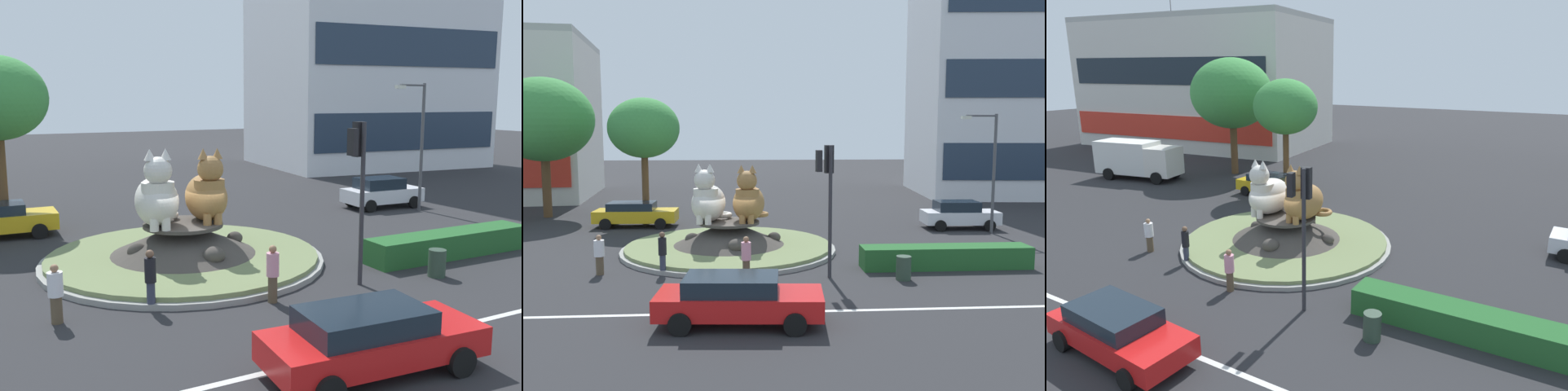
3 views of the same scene
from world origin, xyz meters
TOP-DOWN VIEW (x-y plane):
  - ground_plane at (0.00, 0.00)m, footprint 160.00×160.00m
  - lane_centreline at (0.00, -8.85)m, footprint 112.00×0.20m
  - roundabout_island at (0.00, 0.00)m, footprint 9.85×9.85m
  - cat_statue_white at (-0.94, -0.10)m, footprint 2.15×2.79m
  - cat_statue_tabby at (0.91, -0.03)m, footprint 1.91×2.66m
  - traffic_light_mast at (3.86, -4.88)m, footprint 0.71×0.60m
  - office_tower at (24.76, 22.32)m, footprint 18.44×14.46m
  - clipped_hedge_strip at (8.90, -3.75)m, footprint 6.90×1.20m
  - broadleaf_tree_behind_island at (-12.00, 10.95)m, footprint 6.25×6.25m
  - second_tree_near_tower at (-5.21, 8.03)m, footprint 4.18×4.18m
  - streetlight_arm at (13.89, 3.50)m, footprint 2.07×0.43m
  - pedestrian_black_shirt at (-2.44, -4.09)m, footprint 0.31×0.31m
  - pedestrian_white_shirt at (-4.88, -3.91)m, footprint 0.39×0.39m
  - pedestrian_pink_shirt at (0.79, -5.10)m, footprint 0.36×0.36m
  - sedan_on_far_lane at (0.55, -9.83)m, footprint 4.89×2.31m
  - hatchback_near_shophouse at (12.89, 5.06)m, footprint 4.24×2.17m
  - parked_car_right at (-5.64, 6.92)m, footprint 4.70×2.15m
  - litter_bin at (6.68, -5.44)m, footprint 0.56×0.56m

SIDE VIEW (x-z plane):
  - ground_plane at x=0.00m, z-range 0.00..0.00m
  - lane_centreline at x=0.00m, z-range 0.00..0.01m
  - clipped_hedge_strip at x=8.90m, z-range 0.00..0.90m
  - litter_bin at x=6.68m, z-range 0.00..0.90m
  - roundabout_island at x=0.00m, z-range -0.19..1.21m
  - sedan_on_far_lane at x=0.55m, z-range 0.05..1.49m
  - parked_car_right at x=-5.64m, z-range 0.05..1.50m
  - pedestrian_white_shirt at x=-4.88m, z-range 0.03..1.60m
  - hatchback_near_shophouse at x=12.89m, z-range 0.03..1.62m
  - pedestrian_pink_shirt at x=0.79m, z-range 0.04..1.71m
  - pedestrian_black_shirt at x=-2.44m, z-range 0.06..1.75m
  - cat_statue_tabby at x=0.91m, z-range 1.05..3.68m
  - cat_statue_white at x=-0.94m, z-range 1.04..3.74m
  - traffic_light_mast at x=3.86m, z-range 1.17..6.20m
  - streetlight_arm at x=13.89m, z-range 0.56..7.01m
  - second_tree_near_tower at x=-5.21m, z-range 1.94..9.44m
  - broadleaf_tree_behind_island at x=-12.00m, z-range 1.78..10.71m
  - office_tower at x=24.76m, z-range 0.00..31.71m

